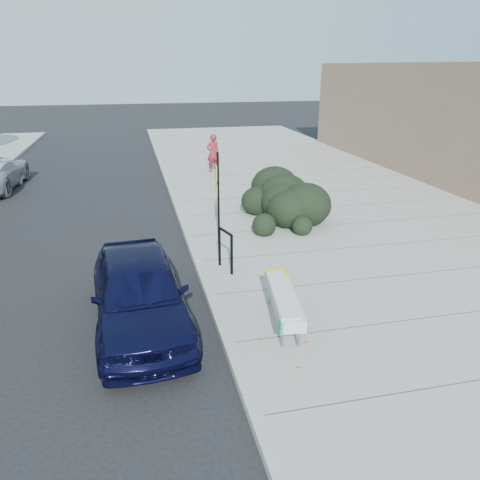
# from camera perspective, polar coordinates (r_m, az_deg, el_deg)

# --- Properties ---
(ground) EXTENTS (120.00, 120.00, 0.00)m
(ground) POSITION_cam_1_polar(r_m,az_deg,el_deg) (10.71, -3.51, -7.45)
(ground) COLOR black
(ground) RESTS_ON ground
(sidewalk_near) EXTENTS (11.20, 50.00, 0.15)m
(sidewalk_near) POSITION_cam_1_polar(r_m,az_deg,el_deg) (16.75, 12.68, 2.85)
(sidewalk_near) COLOR gray
(sidewalk_near) RESTS_ON ground
(curb_near) EXTENTS (0.22, 50.00, 0.17)m
(curb_near) POSITION_cam_1_polar(r_m,az_deg,el_deg) (15.24, -6.71, 1.49)
(curb_near) COLOR #9E9E99
(curb_near) RESTS_ON ground
(bench) EXTENTS (0.81, 2.31, 0.69)m
(bench) POSITION_cam_1_polar(r_m,az_deg,el_deg) (9.35, 5.30, -7.11)
(bench) COLOR gray
(bench) RESTS_ON sidewalk_near
(bike_rack) EXTENTS (0.25, 0.70, 1.06)m
(bike_rack) POSITION_cam_1_polar(r_m,az_deg,el_deg) (11.67, -1.79, -0.74)
(bike_rack) COLOR black
(bike_rack) RESTS_ON sidewalk_near
(sign_post) EXTENTS (0.10, 0.31, 2.64)m
(sign_post) POSITION_cam_1_polar(r_m,az_deg,el_deg) (13.27, -2.73, 5.78)
(sign_post) COLOR black
(sign_post) RESTS_ON sidewalk_near
(hedge) EXTENTS (2.10, 4.20, 1.58)m
(hedge) POSITION_cam_1_polar(r_m,az_deg,el_deg) (16.03, 4.49, 5.71)
(hedge) COLOR black
(hedge) RESTS_ON sidewalk_near
(sedan_navy) EXTENTS (2.09, 4.61, 1.54)m
(sedan_navy) POSITION_cam_1_polar(r_m,az_deg,el_deg) (9.60, -12.16, -6.24)
(sedan_navy) COLOR black
(sedan_navy) RESTS_ON ground
(pedestrian) EXTENTS (0.75, 0.59, 1.80)m
(pedestrian) POSITION_cam_1_polar(r_m,az_deg,el_deg) (22.93, -3.32, 10.52)
(pedestrian) COLOR maroon
(pedestrian) RESTS_ON sidewalk_near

